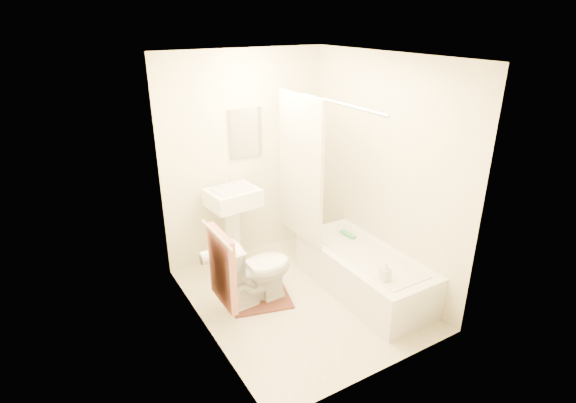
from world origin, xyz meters
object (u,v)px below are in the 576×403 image
sink (233,225)px  bathtub (363,272)px  bath_mat (261,300)px  toilet (256,270)px  soap_bottle (386,272)px

sink → bathtub: size_ratio=0.67×
bathtub → bath_mat: (-1.03, 0.37, -0.21)m
toilet → soap_bottle: (0.89, -0.89, 0.17)m
sink → bathtub: 1.53m
toilet → bathtub: toilet is taller
sink → bath_mat: (-0.07, -0.78, -0.51)m
sink → soap_bottle: 1.82m
toilet → bath_mat: (0.03, -0.02, -0.35)m
toilet → sink: size_ratio=0.71×
toilet → bath_mat: 0.36m
sink → bathtub: sink is taller
sink → bath_mat: sink is taller
sink → soap_bottle: sink is taller
toilet → soap_bottle: bearing=-137.0°
sink → soap_bottle: size_ratio=5.74×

